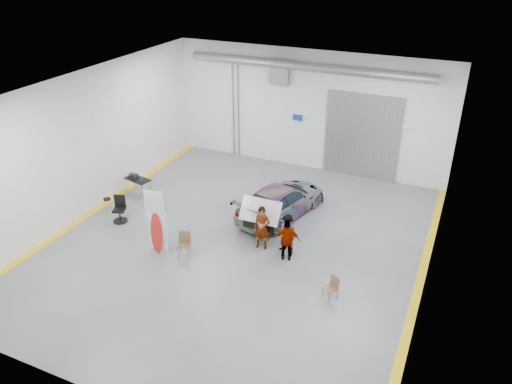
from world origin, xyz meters
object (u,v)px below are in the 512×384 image
at_px(folding_chair_near, 184,249).
at_px(person_c, 287,240).
at_px(office_chair, 120,210).
at_px(person_a, 262,228).
at_px(sedan_car, 281,200).
at_px(surfboard_display, 155,226).
at_px(person_b, 288,235).
at_px(folding_chair_far, 330,292).
at_px(work_table, 136,179).
at_px(shop_stool, 108,205).

bearing_deg(folding_chair_near, person_c, 1.42).
relative_size(person_c, office_chair, 1.48).
relative_size(person_a, office_chair, 1.57).
height_order(person_a, person_c, person_a).
relative_size(person_c, folding_chair_near, 1.75).
xyz_separation_m(sedan_car, surfboard_display, (-3.23, -4.55, 0.42)).
height_order(person_b, office_chair, person_b).
height_order(person_a, folding_chair_near, person_a).
bearing_deg(folding_chair_near, folding_chair_far, -20.95).
bearing_deg(sedan_car, person_a, 110.09).
distance_m(person_a, folding_chair_far, 3.82).
height_order(sedan_car, person_c, person_c).
relative_size(person_c, surfboard_display, 0.61).
distance_m(sedan_car, person_a, 2.69).
bearing_deg(office_chair, folding_chair_near, -38.20).
bearing_deg(work_table, person_c, -14.58).
bearing_deg(person_c, work_table, -32.78).
bearing_deg(person_a, folding_chair_far, -36.93).
height_order(person_b, shop_stool, person_b).
xyz_separation_m(person_b, surfboard_display, (-4.54, -1.88, 0.29)).
bearing_deg(person_b, folding_chair_far, -14.85).
relative_size(shop_stool, office_chair, 0.60).
distance_m(folding_chair_near, folding_chair_far, 5.68).
bearing_deg(work_table, shop_stool, -92.51).
height_order(folding_chair_near, folding_chair_far, folding_chair_near).
bearing_deg(sedan_car, folding_chair_near, 78.28).
bearing_deg(shop_stool, person_c, -1.00).
relative_size(person_c, shop_stool, 2.46).
bearing_deg(folding_chair_far, sedan_car, 159.69).
bearing_deg(work_table, folding_chair_near, -36.75).
bearing_deg(folding_chair_near, shop_stool, 143.55).
xyz_separation_m(person_b, folding_chair_near, (-3.46, -1.69, -0.53)).
distance_m(person_a, work_table, 7.29).
xyz_separation_m(surfboard_display, folding_chair_near, (1.07, 0.19, -0.81)).
xyz_separation_m(work_table, office_chair, (0.87, -2.35, -0.28)).
relative_size(person_c, folding_chair_far, 2.00).
relative_size(sedan_car, office_chair, 4.24).
bearing_deg(work_table, sedan_car, 7.46).
bearing_deg(person_a, office_chair, 178.15).
bearing_deg(sedan_car, shop_stool, 37.23).
bearing_deg(shop_stool, person_b, 1.48).
xyz_separation_m(folding_chair_far, work_table, (-10.34, 3.66, 0.51)).
xyz_separation_m(person_a, office_chair, (-6.19, -0.57, -0.38)).
height_order(folding_chair_near, shop_stool, folding_chair_near).
relative_size(surfboard_display, shop_stool, 4.06).
height_order(person_a, office_chair, person_a).
bearing_deg(person_b, surfboard_display, -132.11).
distance_m(person_c, folding_chair_far, 2.66).
xyz_separation_m(folding_chair_far, shop_stool, (-10.42, 1.66, 0.08)).
relative_size(person_b, folding_chair_near, 1.74).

